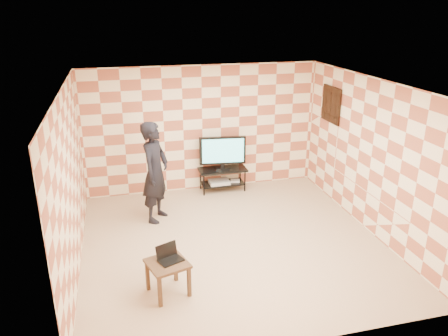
# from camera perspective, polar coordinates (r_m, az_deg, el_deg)

# --- Properties ---
(floor) EXTENTS (5.00, 5.00, 0.00)m
(floor) POSITION_cam_1_polar(r_m,az_deg,el_deg) (7.61, 1.12, -9.69)
(floor) COLOR tan
(floor) RESTS_ON ground
(wall_back) EXTENTS (5.00, 0.02, 2.70)m
(wall_back) POSITION_cam_1_polar(r_m,az_deg,el_deg) (9.35, -2.85, 5.11)
(wall_back) COLOR #FEECBF
(wall_back) RESTS_ON ground
(wall_front) EXTENTS (5.00, 0.02, 2.70)m
(wall_front) POSITION_cam_1_polar(r_m,az_deg,el_deg) (4.90, 9.02, -10.18)
(wall_front) COLOR #FEECBF
(wall_front) RESTS_ON ground
(wall_left) EXTENTS (0.02, 5.00, 2.70)m
(wall_left) POSITION_cam_1_polar(r_m,az_deg,el_deg) (6.85, -19.43, -1.92)
(wall_left) COLOR #FEECBF
(wall_left) RESTS_ON ground
(wall_right) EXTENTS (0.02, 5.00, 2.70)m
(wall_right) POSITION_cam_1_polar(r_m,az_deg,el_deg) (8.03, 18.69, 1.41)
(wall_right) COLOR #FEECBF
(wall_right) RESTS_ON ground
(ceiling) EXTENTS (5.00, 5.00, 0.02)m
(ceiling) POSITION_cam_1_polar(r_m,az_deg,el_deg) (6.68, 1.28, 10.77)
(ceiling) COLOR white
(ceiling) RESTS_ON wall_back
(wall_art) EXTENTS (0.04, 0.72, 0.72)m
(wall_art) POSITION_cam_1_polar(r_m,az_deg,el_deg) (9.14, 13.83, 8.06)
(wall_art) COLOR black
(wall_art) RESTS_ON wall_right
(tv_stand) EXTENTS (1.03, 0.47, 0.50)m
(tv_stand) POSITION_cam_1_polar(r_m,az_deg,el_deg) (9.50, -0.19, -0.86)
(tv_stand) COLOR black
(tv_stand) RESTS_ON floor
(tv) EXTENTS (1.00, 0.22, 0.72)m
(tv) POSITION_cam_1_polar(r_m,az_deg,el_deg) (9.32, -0.19, 2.20)
(tv) COLOR black
(tv) RESTS_ON tv_stand
(dvd_player) EXTENTS (0.44, 0.32, 0.07)m
(dvd_player) POSITION_cam_1_polar(r_m,az_deg,el_deg) (9.52, -0.63, -1.83)
(dvd_player) COLOR #BABABC
(dvd_player) RESTS_ON tv_stand
(game_console) EXTENTS (0.22, 0.18, 0.04)m
(game_console) POSITION_cam_1_polar(r_m,az_deg,el_deg) (9.62, 1.46, -1.69)
(game_console) COLOR silver
(game_console) RESTS_ON tv_stand
(side_table) EXTENTS (0.65, 0.65, 0.50)m
(side_table) POSITION_cam_1_polar(r_m,az_deg,el_deg) (6.25, -7.39, -12.80)
(side_table) COLOR #372211
(side_table) RESTS_ON floor
(laptop) EXTENTS (0.40, 0.36, 0.22)m
(laptop) POSITION_cam_1_polar(r_m,az_deg,el_deg) (6.24, -7.19, -11.37)
(laptop) COLOR black
(laptop) RESTS_ON side_table
(person) EXTENTS (0.74, 0.83, 1.90)m
(person) POSITION_cam_1_polar(r_m,az_deg,el_deg) (8.11, -8.98, -0.53)
(person) COLOR black
(person) RESTS_ON floor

